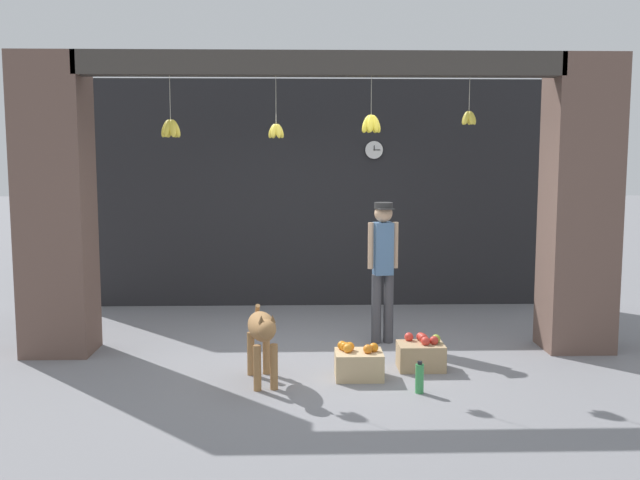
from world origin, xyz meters
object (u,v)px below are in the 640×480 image
Objects in this scene: dog at (262,332)px; fruit_crate_oranges at (358,363)px; shopkeeper at (383,262)px; fruit_crate_apples at (421,354)px; wall_clock at (374,150)px; water_bottle at (420,378)px.

dog reaches higher than fruit_crate_oranges.
fruit_crate_apples is at bearing 95.97° from shopkeeper.
fruit_crate_oranges is (0.89, 0.13, -0.34)m from dog.
shopkeeper is 6.15× the size of wall_clock.
shopkeeper is at bearing 105.02° from fruit_crate_apples.
fruit_crate_oranges is 0.99× the size of fruit_crate_apples.
dog is at bearing -171.57° from fruit_crate_oranges.
fruit_crate_apples reaches higher than fruit_crate_oranges.
water_bottle is (0.13, -1.71, -0.78)m from shopkeeper.
dog is at bearing -111.76° from wall_clock.
fruit_crate_oranges is 0.67m from water_bottle.
shopkeeper is at bearing 127.02° from dog.
fruit_crate_oranges is at bearing 138.56° from water_bottle.
dog is 3.52× the size of wall_clock.
fruit_crate_apples is at bearing -86.83° from wall_clock.
dog is 2.02× the size of fruit_crate_oranges.
shopkeeper is 3.53× the size of fruit_crate_oranges.
dog is 1.62m from fruit_crate_apples.
wall_clock is (0.47, 3.28, 2.01)m from fruit_crate_oranges.
wall_clock reaches higher than water_bottle.
shopkeeper is 3.51× the size of fruit_crate_apples.
fruit_crate_oranges is 0.69m from fruit_crate_apples.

